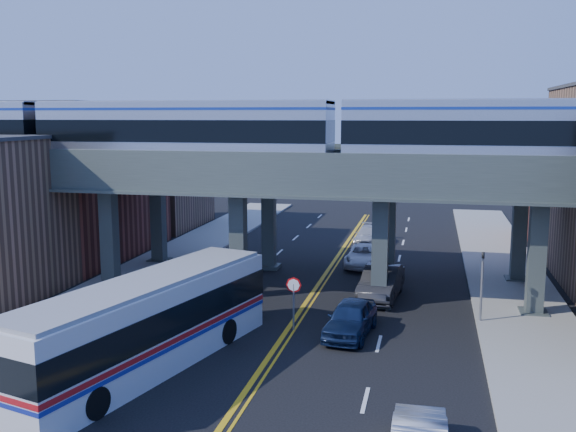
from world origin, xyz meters
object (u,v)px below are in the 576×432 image
object	(u,v)px
traffic_signal	(482,279)
transit_bus	(147,325)
car_lane_c	(365,256)
car_lane_d	(369,235)
transit_train	(185,131)
car_lane_a	(350,318)
car_lane_b	(381,283)
stop_sign	(294,295)

from	to	relation	value
traffic_signal	transit_bus	world-z (taller)	traffic_signal
transit_bus	car_lane_c	distance (m)	21.22
car_lane_c	car_lane_d	world-z (taller)	car_lane_d
transit_train	car_lane_a	bearing A→B (deg)	-26.78
car_lane_d	traffic_signal	bearing A→B (deg)	-67.10
car_lane_c	car_lane_b	bearing A→B (deg)	-75.87
car_lane_d	car_lane_c	bearing A→B (deg)	-85.24
car_lane_a	car_lane_c	bearing A→B (deg)	99.47
transit_train	car_lane_c	bearing A→B (deg)	44.55
car_lane_d	car_lane_b	bearing A→B (deg)	-80.51
stop_sign	car_lane_c	world-z (taller)	stop_sign
stop_sign	car_lane_c	xyz separation A→B (m)	(1.95, 14.18, -1.05)
transit_train	traffic_signal	xyz separation A→B (m)	(16.28, -2.00, -7.14)
car_lane_d	car_lane_a	bearing A→B (deg)	-85.31
transit_bus	car_lane_d	distance (m)	28.36
car_lane_a	car_lane_b	distance (m)	6.61
transit_bus	car_lane_b	distance (m)	15.02
car_lane_c	car_lane_d	size ratio (longest dim) A/B	1.03
transit_train	car_lane_a	world-z (taller)	transit_train
traffic_signal	transit_bus	bearing A→B (deg)	-147.26
stop_sign	transit_bus	size ratio (longest dim) A/B	0.19
transit_bus	car_lane_c	xyz separation A→B (m)	(6.84, 20.05, -1.12)
car_lane_c	stop_sign	bearing A→B (deg)	-96.34
transit_train	car_lane_a	distance (m)	14.27
traffic_signal	car_lane_c	world-z (taller)	traffic_signal
transit_bus	car_lane_c	size ratio (longest dim) A/B	2.77
transit_train	transit_bus	size ratio (longest dim) A/B	3.64
traffic_signal	car_lane_c	size ratio (longest dim) A/B	0.80
traffic_signal	transit_bus	size ratio (longest dim) A/B	0.29
traffic_signal	car_lane_b	bearing A→B (deg)	146.69
car_lane_c	transit_train	bearing A→B (deg)	-133.97
transit_bus	car_lane_a	size ratio (longest dim) A/B	2.95
transit_train	transit_bus	bearing A→B (deg)	-77.11
transit_train	car_lane_b	xyz separation A→B (m)	(11.07, 1.42, -8.53)
car_lane_b	car_lane_d	bearing A→B (deg)	103.55
traffic_signal	car_lane_c	bearing A→B (deg)	121.86
stop_sign	car_lane_b	distance (m)	7.46
transit_bus	transit_train	bearing A→B (deg)	27.70
transit_bus	stop_sign	bearing A→B (deg)	-25.01
traffic_signal	car_lane_c	xyz separation A→B (m)	(-6.95, 11.18, -1.59)
transit_bus	car_lane_b	size ratio (longest dim) A/B	2.56
transit_train	car_lane_d	distance (m)	20.85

